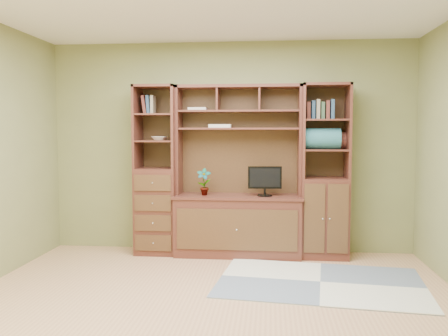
# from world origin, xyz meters

# --- Properties ---
(room) EXTENTS (4.60, 4.10, 2.64)m
(room) POSITION_xyz_m (0.00, 0.00, 1.30)
(room) COLOR tan
(room) RESTS_ON ground
(center_hutch) EXTENTS (1.54, 0.53, 2.05)m
(center_hutch) POSITION_xyz_m (0.12, 1.73, 1.02)
(center_hutch) COLOR #4E241B
(center_hutch) RESTS_ON ground
(left_tower) EXTENTS (0.50, 0.45, 2.05)m
(left_tower) POSITION_xyz_m (-0.88, 1.77, 1.02)
(left_tower) COLOR #4E241B
(left_tower) RESTS_ON ground
(right_tower) EXTENTS (0.55, 0.45, 2.05)m
(right_tower) POSITION_xyz_m (1.14, 1.77, 1.02)
(right_tower) COLOR #4E241B
(right_tower) RESTS_ON ground
(rug) EXTENTS (2.13, 1.54, 0.01)m
(rug) POSITION_xyz_m (1.00, 0.75, 0.01)
(rug) COLOR #A9ADAE
(rug) RESTS_ON ground
(monitor) EXTENTS (0.41, 0.20, 0.49)m
(monitor) POSITION_xyz_m (0.44, 1.70, 0.97)
(monitor) COLOR black
(monitor) RESTS_ON center_hutch
(orchid) EXTENTS (0.17, 0.12, 0.33)m
(orchid) POSITION_xyz_m (-0.29, 1.70, 0.89)
(orchid) COLOR #A25836
(orchid) RESTS_ON center_hutch
(magazines) EXTENTS (0.27, 0.19, 0.04)m
(magazines) POSITION_xyz_m (-0.11, 1.82, 1.56)
(magazines) COLOR beige
(magazines) RESTS_ON center_hutch
(bowl) EXTENTS (0.19, 0.19, 0.05)m
(bowl) POSITION_xyz_m (-0.85, 1.77, 1.41)
(bowl) COLOR silver
(bowl) RESTS_ON left_tower
(blanket_teal) EXTENTS (0.42, 0.24, 0.24)m
(blanket_teal) POSITION_xyz_m (1.10, 1.73, 1.41)
(blanket_teal) COLOR #275F68
(blanket_teal) RESTS_ON right_tower
(blanket_red) EXTENTS (0.36, 0.20, 0.20)m
(blanket_red) POSITION_xyz_m (1.22, 1.85, 1.39)
(blanket_red) COLOR brown
(blanket_red) RESTS_ON right_tower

